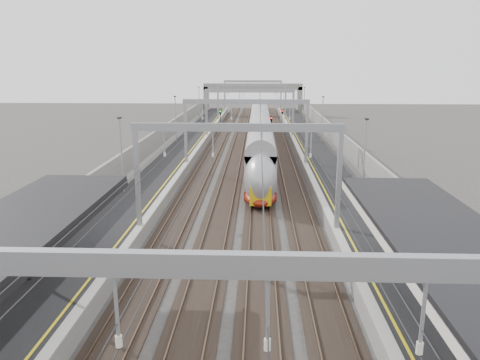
{
  "coord_description": "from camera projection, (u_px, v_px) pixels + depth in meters",
  "views": [
    {
      "loc": [
        1.28,
        -6.27,
        11.09
      ],
      "look_at": [
        0.0,
        26.39,
        2.97
      ],
      "focal_mm": 35.0,
      "sensor_mm": 36.0,
      "label": 1
    }
  ],
  "objects": [
    {
      "name": "signal_red_near",
      "position": [
        271.0,
        124.0,
        70.0
      ],
      "size": [
        0.32,
        0.32,
        3.48
      ],
      "color": "black",
      "rests_on": "ground"
    },
    {
      "name": "tracks",
      "position": [
        246.0,
        165.0,
        52.43
      ],
      "size": [
        11.4,
        140.0,
        0.2
      ],
      "color": "black",
      "rests_on": "ground"
    },
    {
      "name": "overbridge",
      "position": [
        253.0,
        91.0,
        104.5
      ],
      "size": [
        22.0,
        2.2,
        6.9
      ],
      "color": "slate",
      "rests_on": "ground"
    },
    {
      "name": "wall_left",
      "position": [
        147.0,
        151.0,
        52.48
      ],
      "size": [
        0.3,
        120.0,
        3.2
      ],
      "primitive_type": "cube",
      "color": "slate",
      "rests_on": "ground"
    },
    {
      "name": "overhead_line",
      "position": [
        248.0,
        105.0,
        57.38
      ],
      "size": [
        13.0,
        140.0,
        6.6
      ],
      "color": "gray",
      "rests_on": "platform_left"
    },
    {
      "name": "wall_right",
      "position": [
        348.0,
        152.0,
        51.63
      ],
      "size": [
        0.3,
        120.0,
        3.2
      ],
      "primitive_type": "cube",
      "color": "slate",
      "rests_on": "ground"
    },
    {
      "name": "platform_left",
      "position": [
        176.0,
        161.0,
        52.63
      ],
      "size": [
        4.0,
        120.0,
        1.0
      ],
      "primitive_type": "cube",
      "color": "black",
      "rests_on": "ground"
    },
    {
      "name": "train",
      "position": [
        260.0,
        140.0,
        57.17
      ],
      "size": [
        2.65,
        48.32,
        4.2
      ],
      "color": "maroon",
      "rests_on": "ground"
    },
    {
      "name": "platform_right",
      "position": [
        318.0,
        162.0,
        52.02
      ],
      "size": [
        4.0,
        120.0,
        1.0
      ],
      "primitive_type": "cube",
      "color": "black",
      "rests_on": "ground"
    },
    {
      "name": "signal_red_far",
      "position": [
        282.0,
        116.0,
        80.74
      ],
      "size": [
        0.32,
        0.32,
        3.48
      ],
      "color": "black",
      "rests_on": "ground"
    },
    {
      "name": "signal_green",
      "position": [
        220.0,
        116.0,
        79.94
      ],
      "size": [
        0.32,
        0.32,
        3.48
      ],
      "color": "black",
      "rests_on": "ground"
    }
  ]
}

